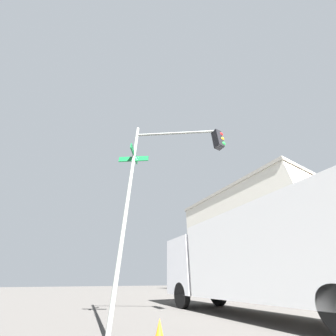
# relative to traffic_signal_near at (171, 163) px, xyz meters

# --- Properties ---
(traffic_signal_near) EXTENTS (2.35, 3.34, 6.39)m
(traffic_signal_near) POSITION_rel_traffic_signal_near_xyz_m (0.00, 0.00, 0.00)
(traffic_signal_near) COLOR slate
(traffic_signal_near) RESTS_ON ground_plane
(building_stucco) EXTENTS (17.26, 25.68, 11.49)m
(building_stucco) POSITION_rel_traffic_signal_near_xyz_m (-10.38, 26.75, 1.21)
(building_stucco) COLOR beige
(building_stucco) RESTS_ON ground_plane
(box_truck_second) EXTENTS (8.92, 2.77, 3.36)m
(box_truck_second) POSITION_rel_traffic_signal_near_xyz_m (-1.00, 4.06, -2.67)
(box_truck_second) COLOR silver
(box_truck_second) RESTS_ON ground_plane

